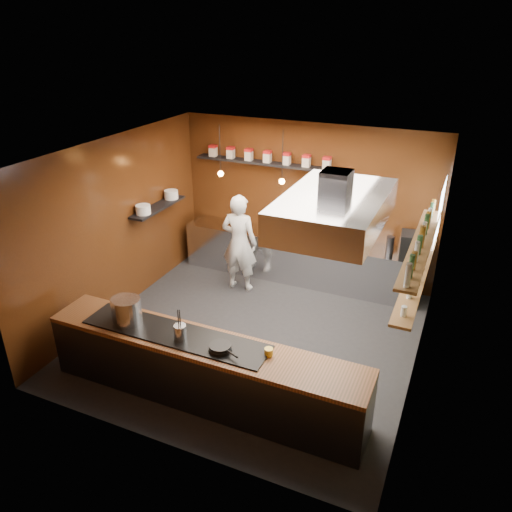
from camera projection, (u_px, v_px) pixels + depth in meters
The scene contains 26 objects.
floor at pixel (253, 336), 8.09m from camera, with size 5.00×5.00×0.00m, color black.
back_wall at pixel (306, 202), 9.52m from camera, with size 5.00×5.00×0.00m, color #351609.
left_wall at pixel (117, 227), 8.36m from camera, with size 5.00×5.00×0.00m, color #351609.
right_wall at pixel (426, 285), 6.54m from camera, with size 5.00×5.00×0.00m, color brown.
ceiling at pixel (252, 153), 6.81m from camera, with size 5.00×5.00×0.00m, color silver.
window_pane at pixel (440, 214), 7.79m from camera, with size 1.00×1.00×0.00m, color white.
prep_counter at pixel (298, 258), 9.69m from camera, with size 4.60×0.65×0.90m, color silver.
pass_counter at pixel (203, 370), 6.57m from camera, with size 4.40×0.72×0.94m.
tin_shelf at pixel (260, 163), 9.43m from camera, with size 2.60×0.26×0.04m, color black.
plate_shelf at pixel (158, 207), 9.11m from camera, with size 0.30×1.40×0.04m, color black.
bottle_shelf_upper at pixel (421, 245), 6.66m from camera, with size 0.26×2.80×0.04m, color brown.
bottle_shelf_lower at pixel (416, 276), 6.87m from camera, with size 0.26×2.80×0.04m, color brown.
extractor_hood at pixel (334, 209), 6.21m from camera, with size 1.20×2.00×0.72m.
pendant_left at pixel (221, 171), 9.09m from camera, with size 0.10×0.10×0.95m.
pendant_right at pixel (282, 179), 8.65m from camera, with size 0.10×0.10×0.95m.
storage_tins at pixel (267, 156), 9.32m from camera, with size 2.43×0.13×0.22m.
plate_stacks at pixel (158, 202), 9.07m from camera, with size 0.26×1.16×0.16m.
bottles at pixel (423, 235), 6.60m from camera, with size 0.06×2.66×0.24m.
wine_glasses at pixel (417, 271), 6.83m from camera, with size 0.07×2.37×0.13m.
stockpot_large at pixel (128, 311), 6.67m from camera, with size 0.37×0.37×0.36m, color silver.
stockpot_small at pixel (124, 309), 6.76m from camera, with size 0.34×0.34×0.32m, color #B7BABF.
utensil_crock at pixel (180, 332), 6.35m from camera, with size 0.16×0.16×0.21m, color silver.
frying_pan at pixel (220, 348), 6.17m from camera, with size 0.45×0.30×0.07m.
butter_jar at pixel (269, 352), 6.10m from camera, with size 0.11×0.11×0.10m, color yellow.
espresso_machine at pixel (414, 246), 8.59m from camera, with size 0.45×0.42×0.45m, color black.
chef at pixel (239, 243), 9.17m from camera, with size 0.68×0.44×1.86m, color silver.
Camera 1 is at (2.77, -6.16, 4.65)m, focal length 35.00 mm.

